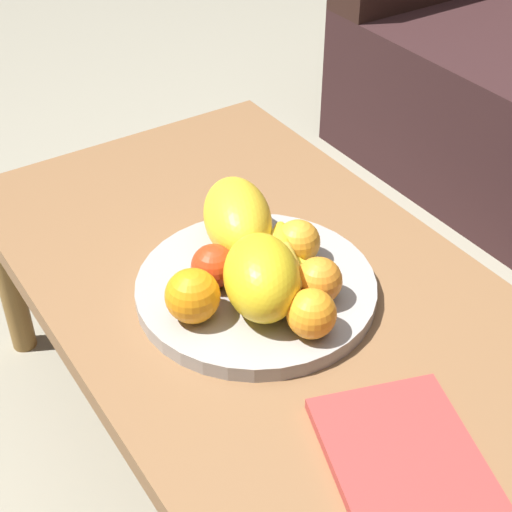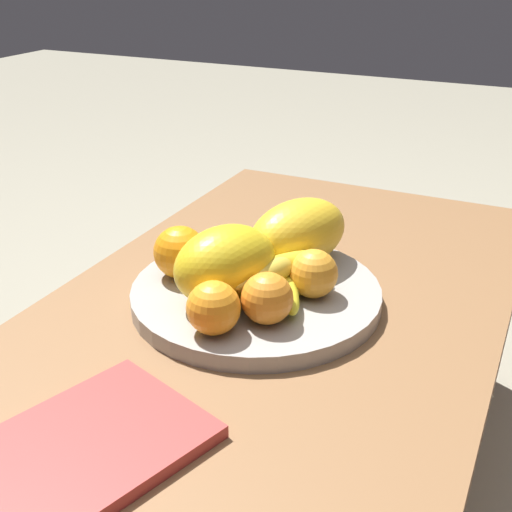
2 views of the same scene
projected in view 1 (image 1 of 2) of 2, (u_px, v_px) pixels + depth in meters
name	position (u px, v px, depth m)	size (l,w,h in m)	color
ground_plane	(281.00, 467.00, 1.43)	(8.00, 8.00, 0.00)	gray
coffee_table	(286.00, 324.00, 1.21)	(1.21, 0.64, 0.40)	brown
fruit_bowl	(256.00, 288.00, 1.19)	(0.37, 0.37, 0.03)	#A19C95
melon_large_front	(239.00, 217.00, 1.23)	(0.18, 0.11, 0.11)	yellow
melon_smaller_beside	(262.00, 277.00, 1.11)	(0.16, 0.11, 0.11)	yellow
orange_front	(311.00, 314.00, 1.08)	(0.07, 0.07, 0.07)	orange
orange_left	(193.00, 296.00, 1.10)	(0.08, 0.08, 0.08)	orange
orange_right	(319.00, 281.00, 1.13)	(0.07, 0.07, 0.07)	orange
orange_back	(298.00, 242.00, 1.21)	(0.07, 0.07, 0.07)	orange
apple_front	(213.00, 266.00, 1.16)	(0.07, 0.07, 0.07)	#B93515
banana_bunch	(285.00, 262.00, 1.18)	(0.18, 0.12, 0.06)	yellow
magazine	(407.00, 465.00, 0.94)	(0.25, 0.18, 0.02)	#AF3935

